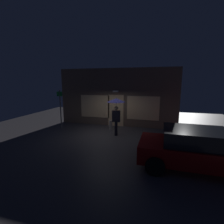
% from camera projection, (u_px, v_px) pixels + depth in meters
% --- Properties ---
extents(ground_plane, '(18.00, 18.00, 0.00)m').
position_uv_depth(ground_plane, '(107.00, 135.00, 9.52)').
color(ground_plane, '#423F44').
extents(building_facade, '(8.31, 0.48, 4.00)m').
position_uv_depth(building_facade, '(116.00, 98.00, 11.39)').
color(building_facade, brown).
rests_on(building_facade, ground).
extents(person_with_umbrella, '(1.04, 1.04, 2.17)m').
position_uv_depth(person_with_umbrella, '(116.00, 107.00, 9.30)').
color(person_with_umbrella, black).
rests_on(person_with_umbrella, ground).
extents(parked_car, '(3.90, 2.13, 1.44)m').
position_uv_depth(parked_car, '(194.00, 148.00, 5.82)').
color(parked_car, maroon).
rests_on(parked_car, ground).
extents(street_sign_post, '(0.40, 0.07, 2.56)m').
position_uv_depth(street_sign_post, '(60.00, 107.00, 10.75)').
color(street_sign_post, '#595B60').
rests_on(street_sign_post, ground).
extents(sidewalk_bollard, '(0.23, 0.23, 0.62)m').
position_uv_depth(sidewalk_bollard, '(111.00, 125.00, 10.64)').
color(sidewalk_bollard, '#B2A899').
rests_on(sidewalk_bollard, ground).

